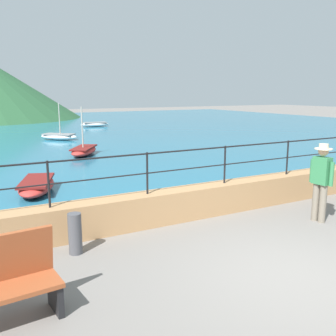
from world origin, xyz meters
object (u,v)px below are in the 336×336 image
(boat_5, at_px, (37,185))
(boat_0, at_px, (84,150))
(person_walking, at_px, (321,179))
(boat_4, at_px, (59,136))
(boat_6, at_px, (95,124))
(bollard, at_px, (75,234))

(boat_5, bearing_deg, boat_0, 61.95)
(person_walking, xyz_separation_m, boat_5, (-5.11, 5.40, -0.72))
(person_walking, bearing_deg, boat_5, 133.38)
(boat_4, relative_size, boat_5, 0.92)
(boat_4, xyz_separation_m, boat_5, (-3.32, -11.79, -0.01))
(person_walking, distance_m, boat_6, 24.76)
(boat_0, distance_m, boat_4, 6.10)
(person_walking, xyz_separation_m, boat_4, (-1.78, 17.19, -0.71))
(boat_0, bearing_deg, boat_5, -118.05)
(boat_0, bearing_deg, person_walking, -79.44)
(bollard, xyz_separation_m, boat_6, (8.04, 23.69, -0.12))
(boat_4, xyz_separation_m, boat_6, (4.59, 7.39, -0.01))
(boat_0, relative_size, boat_4, 1.06)
(boat_0, bearing_deg, boat_4, 87.32)
(boat_6, bearing_deg, boat_5, -112.42)
(boat_4, bearing_deg, person_walking, -84.08)
(boat_6, bearing_deg, bollard, -108.74)
(boat_0, height_order, boat_5, boat_0)
(boat_4, bearing_deg, boat_6, 58.14)
(person_walking, distance_m, boat_0, 11.31)
(boat_5, bearing_deg, boat_4, 74.27)
(boat_6, bearing_deg, boat_0, -109.89)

